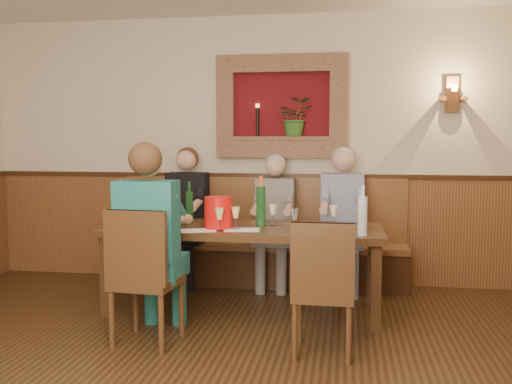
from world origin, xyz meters
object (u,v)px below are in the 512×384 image
dining_table (244,235)px  spittoon_bucket (219,213)px  chair_near_left (146,304)px  bench (260,253)px  chair_near_right (323,315)px  person_bench_left (185,228)px  wine_bottle_green_a (261,205)px  water_bottle (363,215)px  wine_bottle_green_b (189,206)px  person_bench_mid (274,233)px  person_bench_right (342,231)px  person_chair_front (152,257)px

dining_table → spittoon_bucket: spittoon_bucket is taller
dining_table → chair_near_left: (-0.57, -0.91, -0.38)m
bench → chair_near_left: bench is taller
chair_near_right → person_bench_left: size_ratio=0.67×
wine_bottle_green_a → chair_near_left: bearing=-126.2°
water_bottle → wine_bottle_green_b: bearing=163.0°
dining_table → wine_bottle_green_b: wine_bottle_green_b is taller
person_bench_left → wine_bottle_green_a: (0.91, -0.77, 0.34)m
dining_table → water_bottle: (1.01, -0.31, 0.24)m
chair_near_left → person_bench_mid: size_ratio=0.75×
chair_near_left → person_bench_left: size_ratio=0.71×
person_bench_left → person_bench_mid: bearing=0.1°
dining_table → person_bench_right: person_bench_right is taller
person_chair_front → wine_bottle_green_a: person_chair_front is taller
chair_near_left → wine_bottle_green_b: 1.23m
spittoon_bucket → person_bench_left: bearing=120.7°
chair_near_left → water_bottle: size_ratio=2.55×
person_bench_right → water_bottle: bearing=-81.7°
wine_bottle_green_a → water_bottle: bearing=-23.4°
chair_near_left → person_chair_front: (0.00, 0.13, 0.33)m
spittoon_bucket → dining_table: bearing=33.2°
spittoon_bucket → wine_bottle_green_a: 0.39m
bench → person_bench_mid: person_bench_mid is taller
bench → person_bench_mid: 0.30m
person_bench_left → water_bottle: 2.14m
person_chair_front → chair_near_right: bearing=-6.5°
spittoon_bucket → chair_near_left: bearing=-115.7°
wine_bottle_green_a → water_bottle: 0.95m
dining_table → wine_bottle_green_a: 0.30m
person_bench_left → person_chair_front: 1.63m
wine_bottle_green_b → water_bottle: bearing=-17.0°
chair_near_right → water_bottle: 0.93m
person_bench_mid → wine_bottle_green_b: person_bench_mid is taller
chair_near_right → water_bottle: size_ratio=2.41×
person_bench_right → person_bench_mid: bearing=179.8°
dining_table → person_bench_left: bearing=132.6°
bench → chair_near_left: size_ratio=2.96×
chair_near_left → wine_bottle_green_b: size_ratio=2.70×
person_bench_right → person_chair_front: size_ratio=0.96×
dining_table → water_bottle: 1.08m
chair_near_left → wine_bottle_green_b: (0.04, 1.07, 0.61)m
bench → person_bench_right: person_bench_right is taller
person_bench_mid → spittoon_bucket: 1.08m
person_chair_front → water_bottle: size_ratio=3.75×
spittoon_bucket → wine_bottle_green_b: size_ratio=0.72×
wine_bottle_green_a → spittoon_bucket: bearing=-150.0°
wine_bottle_green_b → dining_table: bearing=-16.9°
person_chair_front → wine_bottle_green_b: size_ratio=3.96×
person_bench_right → wine_bottle_green_a: size_ratio=3.26×
person_chair_front → spittoon_bucket: person_chair_front is taller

